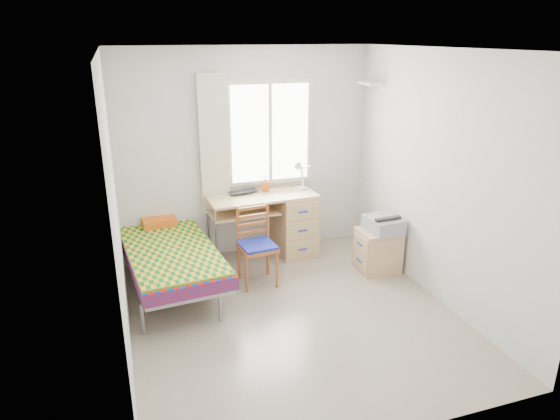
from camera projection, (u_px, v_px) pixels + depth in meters
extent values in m
plane|color=#BCAD93|center=(293.00, 315.00, 5.11)|extent=(3.50, 3.50, 0.00)
plane|color=white|center=(296.00, 49.00, 4.24)|extent=(3.50, 3.50, 0.00)
plane|color=silver|center=(247.00, 154.00, 6.24)|extent=(3.20, 0.00, 3.20)
plane|color=silver|center=(116.00, 212.00, 4.20)|extent=(0.00, 3.50, 3.50)
plane|color=silver|center=(440.00, 179.00, 5.15)|extent=(0.00, 3.50, 3.50)
cube|color=white|center=(270.00, 133.00, 6.23)|extent=(1.10, 0.04, 1.30)
cube|color=white|center=(270.00, 133.00, 6.22)|extent=(1.00, 0.02, 1.20)
cube|color=white|center=(270.00, 133.00, 6.22)|extent=(0.04, 0.02, 1.20)
cube|color=beige|center=(214.00, 146.00, 6.01)|extent=(0.35, 0.05, 1.70)
cube|color=white|center=(371.00, 83.00, 6.09)|extent=(0.20, 0.32, 0.03)
cube|color=gray|center=(170.00, 259.00, 5.59)|extent=(1.08, 2.06, 0.06)
cube|color=#B3120B|center=(170.00, 253.00, 5.56)|extent=(1.12, 2.08, 0.14)
cube|color=#ECB110|center=(169.00, 247.00, 5.52)|extent=(1.09, 1.96, 0.03)
cube|color=tan|center=(160.00, 210.00, 6.36)|extent=(0.95, 0.14, 0.54)
cube|color=orange|center=(158.00, 221.00, 6.11)|extent=(0.43, 0.37, 0.10)
cylinder|color=gray|center=(143.00, 319.00, 4.74)|extent=(0.04, 0.04, 0.32)
cylinder|color=gray|center=(192.00, 240.00, 6.55)|extent=(0.04, 0.04, 0.32)
cube|color=tan|center=(261.00, 196.00, 6.18)|extent=(1.37, 0.68, 0.03)
cube|color=tan|center=(294.00, 223.00, 6.45)|extent=(0.50, 0.62, 0.81)
cube|color=tan|center=(242.00, 211.00, 6.17)|extent=(0.85, 0.62, 0.02)
cylinder|color=gray|center=(217.00, 241.00, 5.90)|extent=(0.03, 0.03, 0.81)
cylinder|color=gray|center=(209.00, 226.00, 6.37)|extent=(0.03, 0.03, 0.81)
cube|color=#94481C|center=(257.00, 248.00, 5.63)|extent=(0.43, 0.43, 0.04)
cube|color=#1B2798|center=(257.00, 245.00, 5.62)|extent=(0.41, 0.41, 0.04)
cube|color=#94481C|center=(253.00, 220.00, 5.70)|extent=(0.35, 0.07, 0.39)
cylinder|color=#94481C|center=(247.00, 274.00, 5.49)|extent=(0.03, 0.03, 0.44)
cylinder|color=#94481C|center=(268.00, 239.00, 5.84)|extent=(0.04, 0.04, 0.90)
cube|color=tan|center=(378.00, 250.00, 6.01)|extent=(0.47, 0.43, 0.51)
cube|color=tan|center=(361.00, 244.00, 5.90)|extent=(0.02, 0.38, 0.19)
cube|color=tan|center=(360.00, 260.00, 5.97)|extent=(0.02, 0.38, 0.19)
cube|color=gray|center=(383.00, 224.00, 5.88)|extent=(0.39, 0.44, 0.17)
cube|color=black|center=(384.00, 218.00, 5.85)|extent=(0.31, 0.36, 0.02)
imported|color=black|center=(246.00, 193.00, 6.18)|extent=(0.42, 0.33, 0.03)
cylinder|color=orange|center=(265.00, 187.00, 6.30)|extent=(0.12, 0.12, 0.12)
cylinder|color=white|center=(302.00, 188.00, 6.38)|extent=(0.10, 0.10, 0.03)
cylinder|color=white|center=(302.00, 177.00, 6.33)|extent=(0.02, 0.12, 0.28)
cylinder|color=white|center=(303.00, 168.00, 6.21)|extent=(0.13, 0.25, 0.11)
cone|color=white|center=(300.00, 168.00, 6.08)|extent=(0.15, 0.16, 0.13)
imported|color=gray|center=(250.00, 215.00, 6.20)|extent=(0.21, 0.26, 0.02)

